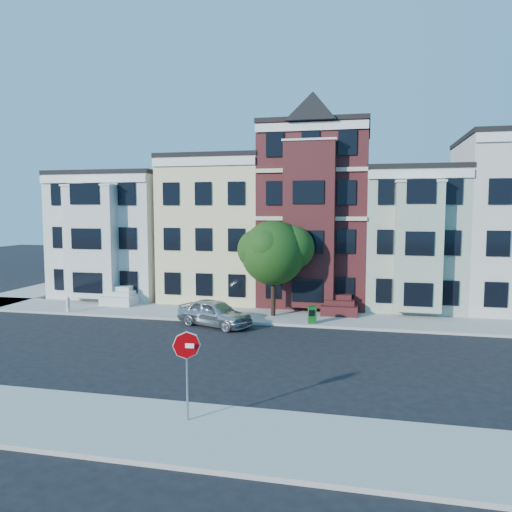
% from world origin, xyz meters
% --- Properties ---
extents(ground, '(120.00, 120.00, 0.00)m').
position_xyz_m(ground, '(0.00, 0.00, 0.00)').
color(ground, black).
extents(far_sidewalk, '(60.00, 4.00, 0.15)m').
position_xyz_m(far_sidewalk, '(0.00, 8.00, 0.07)').
color(far_sidewalk, '#9E9B93').
rests_on(far_sidewalk, ground).
extents(near_sidewalk, '(60.00, 4.00, 0.15)m').
position_xyz_m(near_sidewalk, '(0.00, -8.00, 0.07)').
color(near_sidewalk, '#9E9B93').
rests_on(near_sidewalk, ground).
extents(house_white, '(8.00, 9.00, 9.00)m').
position_xyz_m(house_white, '(-15.00, 14.50, 4.50)').
color(house_white, silver).
rests_on(house_white, ground).
extents(house_yellow, '(7.00, 9.00, 10.00)m').
position_xyz_m(house_yellow, '(-7.00, 14.50, 5.00)').
color(house_yellow, beige).
rests_on(house_yellow, ground).
extents(house_brown, '(7.00, 9.00, 12.00)m').
position_xyz_m(house_brown, '(0.00, 14.50, 6.00)').
color(house_brown, '#401516').
rests_on(house_brown, ground).
extents(house_green, '(6.00, 9.00, 9.00)m').
position_xyz_m(house_green, '(6.50, 14.50, 4.50)').
color(house_green, '#9CAB92').
rests_on(house_green, ground).
extents(street_tree, '(6.50, 6.50, 7.11)m').
position_xyz_m(street_tree, '(-1.95, 8.01, 3.71)').
color(street_tree, '#214915').
rests_on(street_tree, far_sidewalk).
extents(parked_car, '(4.82, 3.34, 1.52)m').
position_xyz_m(parked_car, '(-4.78, 5.20, 0.76)').
color(parked_car, '#ABAEB4').
rests_on(parked_car, ground).
extents(newspaper_box, '(0.53, 0.49, 0.98)m').
position_xyz_m(newspaper_box, '(0.58, 6.46, 0.64)').
color(newspaper_box, '#155A1A').
rests_on(newspaper_box, far_sidewalk).
extents(fire_hydrant, '(0.34, 0.34, 0.75)m').
position_xyz_m(fire_hydrant, '(-14.75, 6.30, 0.53)').
color(fire_hydrant, beige).
rests_on(fire_hydrant, far_sidewalk).
extents(stop_sign, '(0.86, 0.16, 3.11)m').
position_xyz_m(stop_sign, '(-1.69, -7.38, 1.71)').
color(stop_sign, '#AC0105').
rests_on(stop_sign, near_sidewalk).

